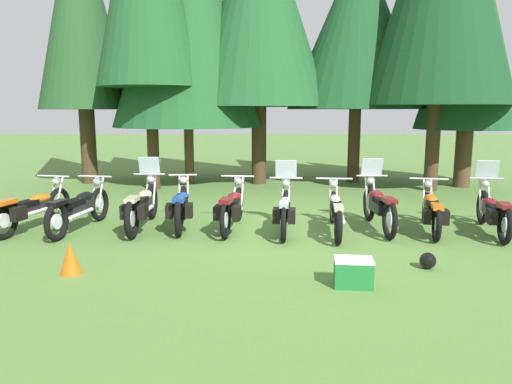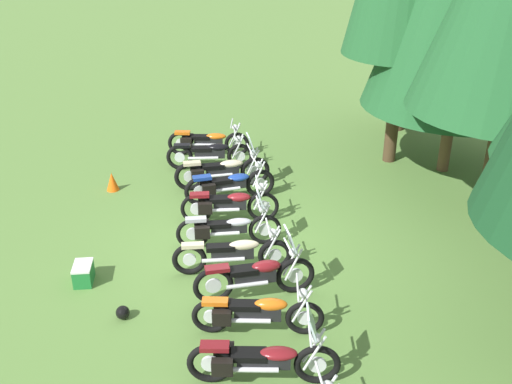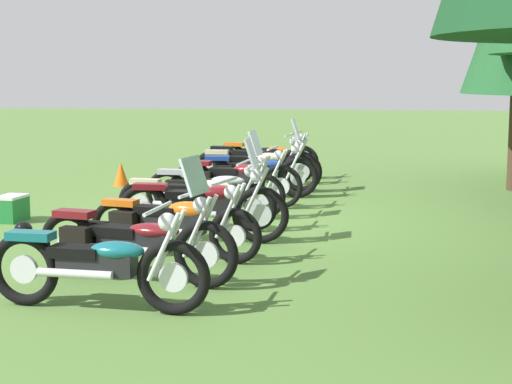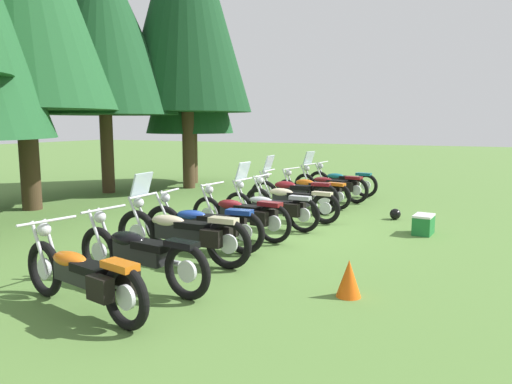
% 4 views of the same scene
% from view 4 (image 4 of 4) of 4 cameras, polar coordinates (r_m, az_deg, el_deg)
% --- Properties ---
extents(ground_plane, '(80.00, 80.00, 0.00)m').
position_cam_4_polar(ground_plane, '(10.26, 0.90, -4.18)').
color(ground_plane, '#547A38').
extents(motorcycle_0, '(0.96, 2.32, 1.01)m').
position_cam_4_polar(motorcycle_0, '(6.02, -19.58, -9.19)').
color(motorcycle_0, black).
rests_on(motorcycle_0, ground_plane).
extents(motorcycle_1, '(0.75, 2.37, 1.02)m').
position_cam_4_polar(motorcycle_1, '(6.71, -13.57, -7.03)').
color(motorcycle_1, black).
rests_on(motorcycle_1, ground_plane).
extents(motorcycle_2, '(0.68, 2.47, 1.40)m').
position_cam_4_polar(motorcycle_2, '(7.73, -8.68, -4.69)').
color(motorcycle_2, black).
rests_on(motorcycle_2, ground_plane).
extents(motorcycle_3, '(0.66, 2.28, 1.02)m').
position_cam_4_polar(motorcycle_3, '(8.42, -6.05, -3.80)').
color(motorcycle_3, black).
rests_on(motorcycle_3, ground_plane).
extents(motorcycle_4, '(0.78, 2.25, 1.02)m').
position_cam_4_polar(motorcycle_4, '(9.24, -1.77, -2.59)').
color(motorcycle_4, black).
rests_on(motorcycle_4, ground_plane).
extents(motorcycle_5, '(0.68, 2.25, 1.36)m').
position_cam_4_polar(motorcycle_5, '(10.10, 1.79, -1.73)').
color(motorcycle_5, black).
rests_on(motorcycle_5, ground_plane).
extents(motorcycle_6, '(0.75, 2.38, 1.00)m').
position_cam_4_polar(motorcycle_6, '(11.00, 3.96, -1.03)').
color(motorcycle_6, black).
rests_on(motorcycle_6, ground_plane).
extents(motorcycle_7, '(0.66, 2.31, 1.39)m').
position_cam_4_polar(motorcycle_7, '(11.93, 4.27, -0.04)').
color(motorcycle_7, black).
rests_on(motorcycle_7, ground_plane).
extents(motorcycle_8, '(0.93, 2.22, 0.99)m').
position_cam_4_polar(motorcycle_8, '(12.80, 6.77, 0.23)').
color(motorcycle_8, black).
rests_on(motorcycle_8, ground_plane).
extents(motorcycle_9, '(0.89, 2.32, 1.37)m').
position_cam_4_polar(motorcycle_9, '(13.86, 8.78, 0.88)').
color(motorcycle_9, black).
rests_on(motorcycle_9, ground_plane).
extents(motorcycle_10, '(0.72, 2.20, 1.01)m').
position_cam_4_polar(motorcycle_10, '(14.88, 9.99, 1.27)').
color(motorcycle_10, black).
rests_on(motorcycle_10, ground_plane).
extents(pine_tree_4, '(4.51, 4.51, 7.70)m').
position_cam_4_polar(pine_tree_4, '(16.14, -17.66, 17.98)').
color(pine_tree_4, '#42301E').
rests_on(pine_tree_4, ground_plane).
extents(pine_tree_6, '(3.13, 3.13, 7.63)m').
position_cam_4_polar(pine_tree_6, '(18.03, -7.91, 16.06)').
color(pine_tree_6, '#4C3823').
rests_on(pine_tree_6, ground_plane).
extents(picnic_cooler, '(0.56, 0.41, 0.40)m').
position_cam_4_polar(picnic_cooler, '(10.17, 19.06, -3.61)').
color(picnic_cooler, '#1E7233').
rests_on(picnic_cooler, ground_plane).
extents(traffic_cone, '(0.32, 0.32, 0.48)m').
position_cam_4_polar(traffic_cone, '(6.35, 10.84, -9.92)').
color(traffic_cone, '#EA590F').
rests_on(traffic_cone, ground_plane).
extents(dropped_helmet, '(0.25, 0.25, 0.25)m').
position_cam_4_polar(dropped_helmet, '(11.52, 16.03, -2.51)').
color(dropped_helmet, black).
rests_on(dropped_helmet, ground_plane).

